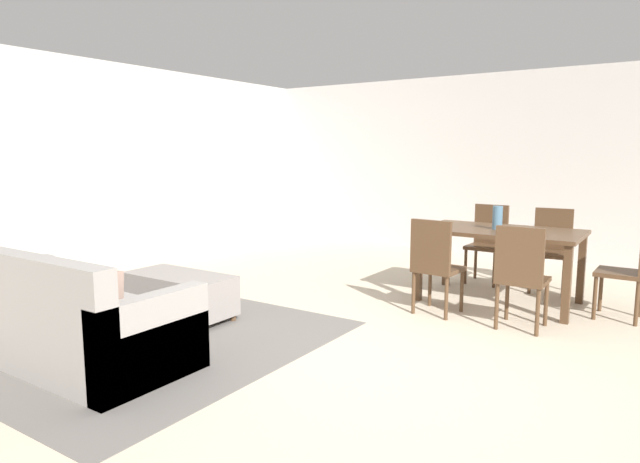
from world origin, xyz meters
The scene contains 13 objects.
ground_plane centered at (0.00, 0.00, 0.00)m, with size 10.80×10.80×0.00m, color beige.
wall_back centered at (0.00, 5.00, 1.35)m, with size 9.00×0.12×2.70m, color beige.
wall_left centered at (-4.50, 0.50, 1.35)m, with size 0.12×11.00×2.70m, color beige.
area_rug centered at (-1.97, -0.52, 0.00)m, with size 3.00×2.80×0.01m, color slate.
couch centered at (-1.95, -1.15, 0.29)m, with size 2.06×0.90×0.86m.
ottoman_table centered at (-1.99, 0.05, 0.24)m, with size 1.04×0.50×0.42m.
dining_table centered at (0.31, 2.28, 0.67)m, with size 1.56×0.93×0.76m.
dining_chair_near_left centered at (-0.07, 1.47, 0.52)m, with size 0.43×0.43×0.92m.
dining_chair_near_right centered at (0.73, 1.44, 0.52)m, with size 0.40×0.40×0.92m.
dining_chair_far_left centered at (-0.06, 3.11, 0.52)m, with size 0.41×0.41×0.92m.
dining_chair_far_right centered at (0.66, 3.06, 0.52)m, with size 0.43×0.43×0.92m.
dining_chair_head_east centered at (1.49, 2.31, 0.52)m, with size 0.41×0.41×0.92m.
vase_centerpiece centered at (0.28, 2.25, 0.88)m, with size 0.10×0.10×0.24m, color slate.
Camera 1 is at (1.86, -3.38, 1.54)m, focal length 30.91 mm.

